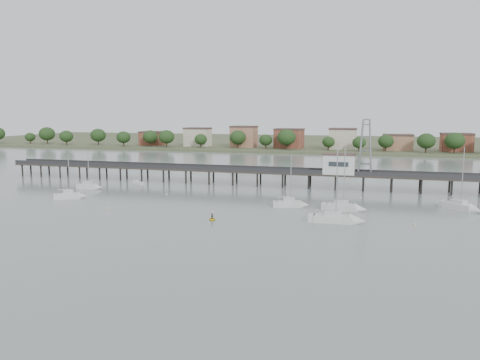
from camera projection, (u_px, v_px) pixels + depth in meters
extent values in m
plane|color=slate|center=(146.00, 242.00, 72.65)|extent=(500.00, 500.00, 0.00)
cube|color=#2D2823|center=(247.00, 172.00, 129.20)|extent=(150.00, 5.00, 0.50)
cube|color=#333335|center=(244.00, 170.00, 126.81)|extent=(150.00, 0.12, 1.10)
cube|color=#333335|center=(249.00, 168.00, 131.37)|extent=(150.00, 0.12, 1.10)
cylinder|color=black|center=(22.00, 170.00, 147.58)|extent=(0.50, 0.50, 4.40)
cylinder|color=black|center=(31.00, 169.00, 151.20)|extent=(0.50, 0.50, 4.40)
cylinder|color=black|center=(245.00, 179.00, 127.68)|extent=(0.50, 0.50, 4.40)
cylinder|color=black|center=(249.00, 178.00, 131.29)|extent=(0.50, 0.50, 4.40)
cube|color=silver|center=(339.00, 164.00, 121.99)|extent=(8.00, 5.00, 5.00)
cube|color=#4C3833|center=(339.00, 154.00, 121.62)|extent=(8.40, 5.40, 0.30)
cube|color=slate|center=(367.00, 120.00, 118.56)|extent=(1.80, 1.80, 0.30)
cube|color=silver|center=(367.00, 117.00, 118.45)|extent=(0.90, 0.90, 1.20)
cube|color=silver|center=(341.00, 208.00, 96.01)|extent=(6.39, 2.94, 1.65)
cone|color=silver|center=(361.00, 209.00, 94.64)|extent=(2.79, 2.63, 2.41)
cube|color=silver|center=(341.00, 202.00, 95.84)|extent=(2.91, 2.16, 0.75)
cylinder|color=#A5A8AA|center=(344.00, 176.00, 94.91)|extent=(0.18, 0.18, 11.63)
cylinder|color=#A5A8AA|center=(336.00, 199.00, 96.13)|extent=(3.61, 0.44, 0.12)
cube|color=silver|center=(459.00, 207.00, 96.75)|extent=(6.18, 6.04, 1.65)
cone|color=silver|center=(476.00, 211.00, 93.44)|extent=(3.55, 3.54, 2.42)
cube|color=silver|center=(459.00, 202.00, 96.58)|extent=(3.34, 3.31, 0.75)
cylinder|color=#A5A8AA|center=(463.00, 176.00, 95.43)|extent=(0.18, 0.18, 11.66)
cylinder|color=#A5A8AA|center=(455.00, 198.00, 97.39)|extent=(2.72, 2.58, 0.12)
cube|color=silver|center=(289.00, 205.00, 99.11)|extent=(5.61, 3.47, 1.65)
cone|color=silver|center=(304.00, 205.00, 99.16)|extent=(2.68, 2.58, 2.04)
cube|color=silver|center=(289.00, 200.00, 98.95)|extent=(2.70, 2.23, 0.75)
cylinder|color=#A5A8AA|center=(291.00, 178.00, 98.30)|extent=(0.18, 0.18, 9.83)
cylinder|color=#A5A8AA|center=(285.00, 197.00, 98.86)|extent=(2.96, 1.00, 0.12)
cube|color=silver|center=(69.00, 197.00, 108.69)|extent=(5.26, 4.35, 1.65)
cone|color=silver|center=(83.00, 196.00, 109.58)|extent=(2.81, 2.76, 1.94)
cube|color=silver|center=(68.00, 192.00, 108.52)|extent=(2.71, 2.51, 0.75)
cylinder|color=#A5A8AA|center=(69.00, 173.00, 108.00)|extent=(0.18, 0.18, 9.38)
cylinder|color=#A5A8AA|center=(64.00, 190.00, 108.20)|extent=(2.52, 1.68, 0.12)
cube|color=silver|center=(88.00, 187.00, 123.02)|extent=(4.93, 2.37, 1.65)
cone|color=silver|center=(99.00, 187.00, 122.53)|extent=(2.18, 2.06, 1.85)
cube|color=silver|center=(88.00, 183.00, 122.85)|extent=(2.26, 1.71, 0.75)
cylinder|color=#A5A8AA|center=(88.00, 167.00, 122.21)|extent=(0.18, 0.18, 8.91)
cylinder|color=#A5A8AA|center=(85.00, 180.00, 122.90)|extent=(2.77, 0.43, 0.12)
cube|color=silver|center=(333.00, 220.00, 85.36)|extent=(7.13, 3.06, 1.65)
cone|color=silver|center=(358.00, 221.00, 84.37)|extent=(3.05, 2.86, 2.72)
cube|color=silver|center=(333.00, 214.00, 85.19)|extent=(3.22, 2.33, 0.75)
cylinder|color=#A5A8AA|center=(337.00, 180.00, 84.19)|extent=(0.18, 0.18, 13.14)
cylinder|color=#A5A8AA|center=(327.00, 210.00, 85.37)|extent=(4.09, 0.32, 0.12)
cube|color=silver|center=(138.00, 183.00, 130.23)|extent=(3.83, 2.59, 0.98)
cube|color=silver|center=(136.00, 181.00, 130.60)|extent=(1.51, 1.51, 0.59)
imported|color=yellow|center=(212.00, 220.00, 87.24)|extent=(1.73, 0.99, 2.33)
imported|color=black|center=(212.00, 220.00, 87.24)|extent=(0.73, 1.25, 0.28)
ellipsoid|color=beige|center=(167.00, 194.00, 114.22)|extent=(0.56, 0.56, 0.39)
ellipsoid|color=beige|center=(212.00, 212.00, 94.00)|extent=(0.56, 0.56, 0.39)
ellipsoid|color=beige|center=(60.00, 196.00, 112.63)|extent=(0.56, 0.56, 0.39)
ellipsoid|color=beige|center=(107.00, 209.00, 97.38)|extent=(0.56, 0.56, 0.39)
ellipsoid|color=beige|center=(415.00, 225.00, 83.41)|extent=(0.56, 0.56, 0.39)
ellipsoid|color=beige|center=(361.00, 198.00, 109.51)|extent=(0.56, 0.56, 0.39)
cube|color=#475133|center=(321.00, 143.00, 305.69)|extent=(500.00, 170.00, 1.40)
cube|color=brown|center=(152.00, 137.00, 270.50)|extent=(13.00, 10.50, 9.00)
cube|color=brown|center=(198.00, 138.00, 262.86)|extent=(13.00, 10.50, 9.00)
cube|color=brown|center=(244.00, 139.00, 255.50)|extent=(13.00, 10.50, 9.00)
cube|color=brown|center=(289.00, 140.00, 248.68)|extent=(13.00, 10.50, 9.00)
cube|color=brown|center=(343.00, 140.00, 241.05)|extent=(13.00, 10.50, 9.00)
cube|color=brown|center=(398.00, 141.00, 233.68)|extent=(13.00, 10.50, 9.00)
cube|color=brown|center=(456.00, 142.00, 226.32)|extent=(13.00, 10.50, 9.00)
ellipsoid|color=#1B3716|center=(95.00, 137.00, 267.22)|extent=(8.00, 8.00, 6.80)
ellipsoid|color=#1B3716|center=(305.00, 141.00, 234.49)|extent=(8.00, 8.00, 6.80)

